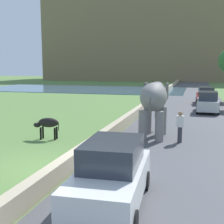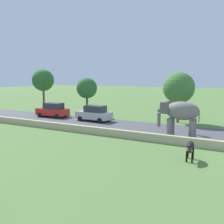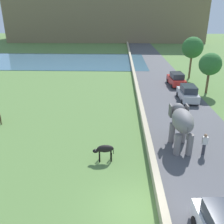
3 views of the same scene
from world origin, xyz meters
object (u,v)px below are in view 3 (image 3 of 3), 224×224
(car_red, at_px, (176,79))
(cow_black, at_px, (104,150))
(elephant, at_px, (181,122))
(car_silver, at_px, (188,93))
(person_beside_elephant, at_px, (204,144))

(car_red, xyz_separation_m, cow_black, (-8.49, -18.10, -0.06))
(elephant, distance_m, car_silver, 10.66)
(car_silver, bearing_deg, cow_black, -125.14)
(person_beside_elephant, xyz_separation_m, cow_black, (-6.79, -0.91, -0.04))
(person_beside_elephant, relative_size, car_red, 0.40)
(elephant, height_order, car_silver, elephant)
(elephant, distance_m, cow_black, 5.80)
(person_beside_elephant, xyz_separation_m, car_red, (1.70, 17.19, 0.03))
(person_beside_elephant, relative_size, cow_black, 1.15)
(elephant, relative_size, person_beside_elephant, 2.13)
(elephant, xyz_separation_m, car_silver, (3.15, 10.11, -1.14))
(car_red, relative_size, cow_black, 2.88)
(elephant, bearing_deg, cow_black, -160.01)
(car_red, distance_m, cow_black, 19.99)
(car_silver, bearing_deg, person_beside_elephant, -98.68)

